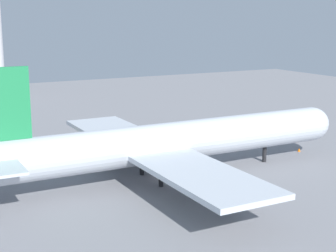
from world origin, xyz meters
The scene contains 4 objects.
ground_plane centered at (0.00, 0.00, 0.00)m, with size 256.23×256.23×0.00m, color gray.
cargo_airplane centered at (-0.35, 0.00, 5.57)m, with size 64.06×52.07×18.14m.
pushback_tractor centered at (-10.81, 20.38, 1.23)m, with size 4.19×4.17×2.47m.
safety_cone_nose centered at (28.83, 2.42, 0.37)m, with size 0.52×0.52×0.75m, color orange.
Camera 1 is at (-35.80, -66.70, 24.16)m, focal length 54.65 mm.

